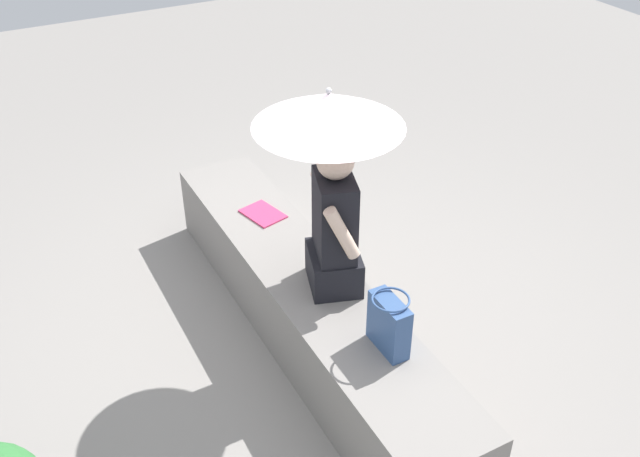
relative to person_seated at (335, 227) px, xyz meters
name	(u,v)px	position (x,y,z in m)	size (l,w,h in m)	color
ground_plane	(307,337)	(-0.15, -0.10, -0.89)	(14.00, 14.00, 0.00)	gray
stone_bench	(307,306)	(-0.15, -0.10, -0.64)	(3.02, 0.53, 0.50)	gray
person_seated	(335,227)	(0.00, 0.00, 0.00)	(0.51, 0.37, 0.90)	black
parasol	(329,110)	(-0.06, -0.01, 0.67)	(0.79, 0.79, 1.18)	#B7B7BC
handbag_black	(389,324)	(0.59, -0.01, -0.23)	(0.26, 0.19, 0.32)	#335184
magazine	(263,214)	(-0.86, -0.06, -0.38)	(0.28, 0.20, 0.01)	#D83866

